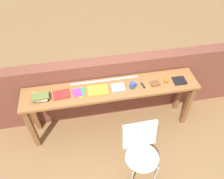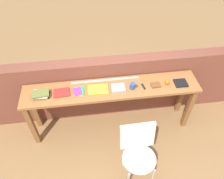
{
  "view_description": "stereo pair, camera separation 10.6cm",
  "coord_description": "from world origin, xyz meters",
  "px_view_note": "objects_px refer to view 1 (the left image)",
  "views": [
    {
      "loc": [
        -0.38,
        -1.81,
        3.06
      ],
      "look_at": [
        0.0,
        0.25,
        0.9
      ],
      "focal_mm": 35.0,
      "sensor_mm": 36.0,
      "label": 1
    },
    {
      "loc": [
        -0.28,
        -1.83,
        3.06
      ],
      "look_at": [
        0.0,
        0.25,
        0.9
      ],
      "focal_mm": 35.0,
      "sensor_mm": 36.0,
      "label": 2
    }
  ],
  "objects_px": {
    "chair_white_moulded": "(141,150)",
    "book_open_centre": "(98,90)",
    "pamphlet_pile_colourful": "(79,93)",
    "book_stack_leftmost": "(41,97)",
    "multitool_folded": "(143,85)",
    "sports_ball_small": "(166,80)",
    "magazine_cycling": "(61,94)",
    "mug": "(132,85)",
    "book_repair_rightmost": "(179,81)",
    "leather_journal_brown": "(155,83)"
  },
  "relations": [
    {
      "from": "pamphlet_pile_colourful",
      "to": "book_open_centre",
      "type": "distance_m",
      "value": 0.26
    },
    {
      "from": "book_open_centre",
      "to": "sports_ball_small",
      "type": "xyz_separation_m",
      "value": [
        0.99,
        -0.01,
        0.03
      ]
    },
    {
      "from": "magazine_cycling",
      "to": "mug",
      "type": "bearing_deg",
      "value": -5.36
    },
    {
      "from": "chair_white_moulded",
      "to": "pamphlet_pile_colourful",
      "type": "distance_m",
      "value": 1.12
    },
    {
      "from": "book_stack_leftmost",
      "to": "mug",
      "type": "distance_m",
      "value": 1.25
    },
    {
      "from": "multitool_folded",
      "to": "book_open_centre",
      "type": "bearing_deg",
      "value": 177.9
    },
    {
      "from": "chair_white_moulded",
      "to": "mug",
      "type": "bearing_deg",
      "value": 86.1
    },
    {
      "from": "book_stack_leftmost",
      "to": "mug",
      "type": "height_order",
      "value": "mug"
    },
    {
      "from": "book_open_centre",
      "to": "leather_journal_brown",
      "type": "relative_size",
      "value": 2.21
    },
    {
      "from": "multitool_folded",
      "to": "book_repair_rightmost",
      "type": "relative_size",
      "value": 0.61
    },
    {
      "from": "book_open_centre",
      "to": "book_stack_leftmost",
      "type": "bearing_deg",
      "value": -176.56
    },
    {
      "from": "sports_ball_small",
      "to": "pamphlet_pile_colourful",
      "type": "bearing_deg",
      "value": 179.58
    },
    {
      "from": "leather_journal_brown",
      "to": "book_repair_rightmost",
      "type": "bearing_deg",
      "value": -4.76
    },
    {
      "from": "leather_journal_brown",
      "to": "book_open_centre",
      "type": "bearing_deg",
      "value": 174.9
    },
    {
      "from": "book_stack_leftmost",
      "to": "mug",
      "type": "relative_size",
      "value": 2.1
    },
    {
      "from": "multitool_folded",
      "to": "book_repair_rightmost",
      "type": "distance_m",
      "value": 0.54
    },
    {
      "from": "chair_white_moulded",
      "to": "book_open_centre",
      "type": "relative_size",
      "value": 3.1
    },
    {
      "from": "book_stack_leftmost",
      "to": "book_open_centre",
      "type": "xyz_separation_m",
      "value": [
        0.77,
        0.01,
        -0.03
      ]
    },
    {
      "from": "book_stack_leftmost",
      "to": "book_repair_rightmost",
      "type": "xyz_separation_m",
      "value": [
        1.95,
        -0.02,
        -0.03
      ]
    },
    {
      "from": "book_stack_leftmost",
      "to": "multitool_folded",
      "type": "bearing_deg",
      "value": -0.45
    },
    {
      "from": "mug",
      "to": "book_open_centre",
      "type": "bearing_deg",
      "value": 176.6
    },
    {
      "from": "pamphlet_pile_colourful",
      "to": "multitool_folded",
      "type": "height_order",
      "value": "multitool_folded"
    },
    {
      "from": "pamphlet_pile_colourful",
      "to": "multitool_folded",
      "type": "distance_m",
      "value": 0.9
    },
    {
      "from": "book_stack_leftmost",
      "to": "book_open_centre",
      "type": "height_order",
      "value": "book_stack_leftmost"
    },
    {
      "from": "chair_white_moulded",
      "to": "leather_journal_brown",
      "type": "height_order",
      "value": "leather_journal_brown"
    },
    {
      "from": "chair_white_moulded",
      "to": "pamphlet_pile_colourful",
      "type": "relative_size",
      "value": 4.61
    },
    {
      "from": "pamphlet_pile_colourful",
      "to": "sports_ball_small",
      "type": "relative_size",
      "value": 2.77
    },
    {
      "from": "book_stack_leftmost",
      "to": "sports_ball_small",
      "type": "relative_size",
      "value": 3.31
    },
    {
      "from": "book_open_centre",
      "to": "mug",
      "type": "height_order",
      "value": "mug"
    },
    {
      "from": "book_stack_leftmost",
      "to": "magazine_cycling",
      "type": "distance_m",
      "value": 0.27
    },
    {
      "from": "book_open_centre",
      "to": "sports_ball_small",
      "type": "relative_size",
      "value": 4.11
    },
    {
      "from": "book_stack_leftmost",
      "to": "multitool_folded",
      "type": "distance_m",
      "value": 1.41
    },
    {
      "from": "pamphlet_pile_colourful",
      "to": "leather_journal_brown",
      "type": "bearing_deg",
      "value": -1.25
    },
    {
      "from": "pamphlet_pile_colourful",
      "to": "sports_ball_small",
      "type": "distance_m",
      "value": 1.25
    },
    {
      "from": "pamphlet_pile_colourful",
      "to": "sports_ball_small",
      "type": "height_order",
      "value": "sports_ball_small"
    },
    {
      "from": "chair_white_moulded",
      "to": "magazine_cycling",
      "type": "height_order",
      "value": "magazine_cycling"
    },
    {
      "from": "book_repair_rightmost",
      "to": "book_open_centre",
      "type": "bearing_deg",
      "value": 179.45
    },
    {
      "from": "leather_journal_brown",
      "to": "mug",
      "type": "bearing_deg",
      "value": 177.7
    },
    {
      "from": "mug",
      "to": "chair_white_moulded",
      "type": "bearing_deg",
      "value": -93.9
    },
    {
      "from": "book_stack_leftmost",
      "to": "sports_ball_small",
      "type": "distance_m",
      "value": 1.76
    },
    {
      "from": "chair_white_moulded",
      "to": "mug",
      "type": "height_order",
      "value": "mug"
    },
    {
      "from": "book_open_centre",
      "to": "magazine_cycling",
      "type": "bearing_deg",
      "value": -178.32
    },
    {
      "from": "magazine_cycling",
      "to": "book_repair_rightmost",
      "type": "bearing_deg",
      "value": -4.46
    },
    {
      "from": "mug",
      "to": "book_repair_rightmost",
      "type": "bearing_deg",
      "value": 0.06
    },
    {
      "from": "book_stack_leftmost",
      "to": "multitool_folded",
      "type": "height_order",
      "value": "book_stack_leftmost"
    },
    {
      "from": "sports_ball_small",
      "to": "magazine_cycling",
      "type": "bearing_deg",
      "value": 179.48
    },
    {
      "from": "chair_white_moulded",
      "to": "book_repair_rightmost",
      "type": "relative_size",
      "value": 4.98
    },
    {
      "from": "chair_white_moulded",
      "to": "book_stack_leftmost",
      "type": "relative_size",
      "value": 3.86
    },
    {
      "from": "chair_white_moulded",
      "to": "book_open_centre",
      "type": "height_order",
      "value": "book_open_centre"
    },
    {
      "from": "book_stack_leftmost",
      "to": "book_repair_rightmost",
      "type": "height_order",
      "value": "book_stack_leftmost"
    }
  ]
}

